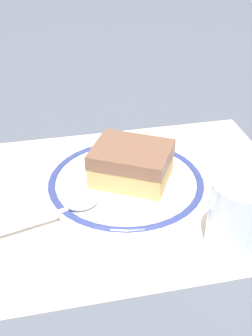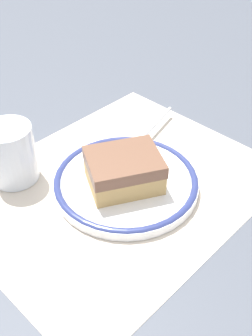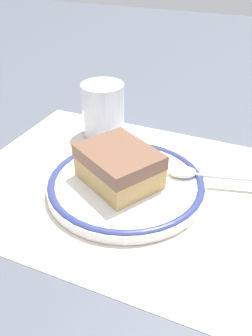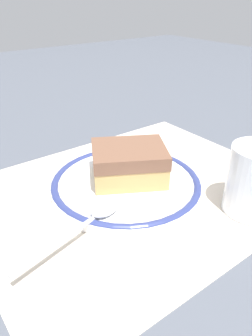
# 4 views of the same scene
# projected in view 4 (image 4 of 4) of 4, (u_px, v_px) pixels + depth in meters

# --- Properties ---
(ground_plane) EXTENTS (2.40, 2.40, 0.00)m
(ground_plane) POSITION_uv_depth(u_px,v_px,m) (135.00, 191.00, 0.44)
(ground_plane) COLOR #4C515B
(placemat) EXTENTS (0.42, 0.33, 0.00)m
(placemat) POSITION_uv_depth(u_px,v_px,m) (135.00, 190.00, 0.44)
(placemat) COLOR beige
(placemat) RESTS_ON ground_plane
(plate) EXTENTS (0.20, 0.20, 0.02)m
(plate) POSITION_uv_depth(u_px,v_px,m) (126.00, 184.00, 0.43)
(plate) COLOR white
(plate) RESTS_ON placemat
(cake_slice) EXTENTS (0.12, 0.11, 0.05)m
(cake_slice) POSITION_uv_depth(u_px,v_px,m) (131.00, 162.00, 0.43)
(cake_slice) COLOR tan
(cake_slice) RESTS_ON plate
(spoon) EXTENTS (0.14, 0.05, 0.01)m
(spoon) POSITION_uv_depth(u_px,v_px,m) (95.00, 216.00, 0.36)
(spoon) COLOR silver
(spoon) RESTS_ON plate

